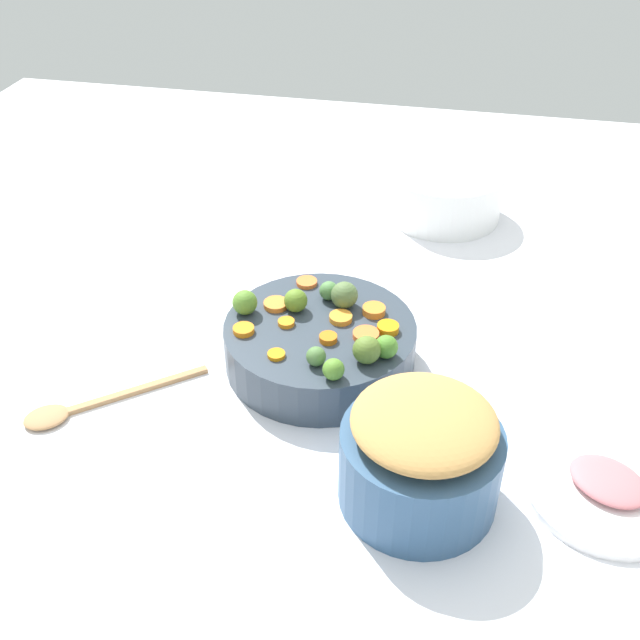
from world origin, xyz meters
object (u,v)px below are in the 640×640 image
object	(u,v)px
wooden_spoon	(78,408)
casserole_dish	(445,194)
ham_plate	(605,492)
serving_bowl_carrots	(320,344)
metal_pot	(419,466)

from	to	relation	value
wooden_spoon	casserole_dish	bearing A→B (deg)	-123.53
ham_plate	serving_bowl_carrots	bearing A→B (deg)	-24.43
casserole_dish	ham_plate	xyz separation A→B (m)	(-0.27, 0.73, -0.04)
metal_pot	wooden_spoon	size ratio (longest dim) A/B	0.86
serving_bowl_carrots	ham_plate	world-z (taller)	serving_bowl_carrots
serving_bowl_carrots	casserole_dish	world-z (taller)	casserole_dish
metal_pot	ham_plate	size ratio (longest dim) A/B	0.98
serving_bowl_carrots	ham_plate	bearing A→B (deg)	155.57
casserole_dish	wooden_spoon	bearing A→B (deg)	56.47
wooden_spoon	ham_plate	xyz separation A→B (m)	(-0.74, 0.01, 0.00)
metal_pot	serving_bowl_carrots	bearing A→B (deg)	-53.51
serving_bowl_carrots	wooden_spoon	bearing A→B (deg)	29.29
metal_pot	ham_plate	distance (m)	0.25
ham_plate	casserole_dish	bearing A→B (deg)	-69.92
casserole_dish	ham_plate	bearing A→B (deg)	110.08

